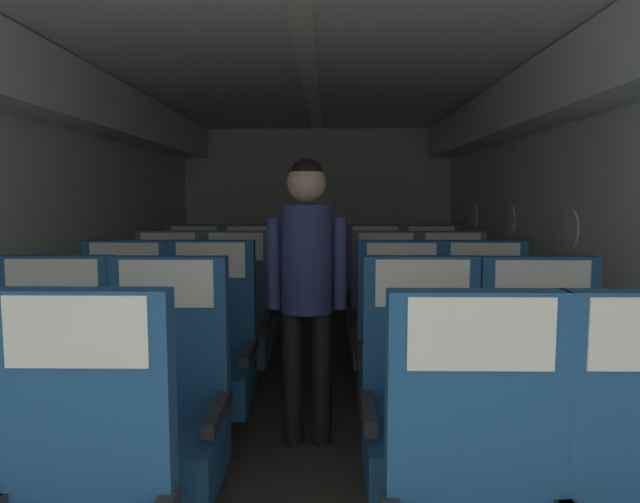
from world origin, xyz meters
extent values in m
cube|color=#3D3833|center=(0.00, 3.58, -0.01)|extent=(3.62, 7.56, 0.02)
cube|color=silver|center=(-1.71, 3.58, 1.12)|extent=(0.08, 7.16, 2.23)
cube|color=silver|center=(1.71, 3.58, 1.12)|extent=(0.08, 7.16, 2.23)
cube|color=silver|center=(0.00, 3.58, 2.23)|extent=(3.50, 7.16, 0.06)
cube|color=silver|center=(0.00, 7.18, 1.12)|extent=(3.50, 0.06, 2.23)
cube|color=silver|center=(-1.51, 3.58, 2.01)|extent=(0.31, 6.88, 0.36)
cube|color=silver|center=(1.51, 3.58, 2.01)|extent=(0.31, 6.88, 0.36)
cube|color=white|center=(0.00, 3.58, 2.19)|extent=(0.12, 6.45, 0.02)
cylinder|color=white|center=(1.66, 3.58, 1.16)|extent=(0.01, 0.26, 0.26)
cylinder|color=white|center=(1.66, 4.77, 1.16)|extent=(0.01, 0.26, 0.26)
cylinder|color=white|center=(1.66, 5.97, 1.16)|extent=(0.01, 0.26, 0.26)
cube|color=navy|center=(-0.55, 1.50, 0.77)|extent=(0.49, 0.09, 0.69)
cube|color=silver|center=(-0.55, 1.45, 1.01)|extent=(0.39, 0.01, 0.20)
cube|color=navy|center=(0.54, 1.49, 0.77)|extent=(0.49, 0.09, 0.69)
cube|color=silver|center=(0.54, 1.44, 1.01)|extent=(0.39, 0.01, 0.20)
cube|color=navy|center=(-1.04, 2.17, 0.32)|extent=(0.49, 0.48, 0.21)
cube|color=navy|center=(-1.04, 2.36, 0.77)|extent=(0.49, 0.09, 0.69)
cube|color=#28282D|center=(-0.80, 2.17, 0.51)|extent=(0.05, 0.41, 0.06)
cube|color=silver|center=(-1.04, 2.32, 1.01)|extent=(0.39, 0.01, 0.20)
cube|color=navy|center=(-0.54, 2.14, 0.32)|extent=(0.49, 0.48, 0.21)
cube|color=navy|center=(-0.54, 2.34, 0.77)|extent=(0.49, 0.09, 0.69)
cube|color=#28282D|center=(-0.31, 2.14, 0.51)|extent=(0.05, 0.41, 0.06)
cube|color=#28282D|center=(-0.78, 2.14, 0.51)|extent=(0.05, 0.41, 0.06)
cube|color=silver|center=(-0.54, 2.29, 1.01)|extent=(0.39, 0.01, 0.20)
cube|color=navy|center=(1.03, 2.15, 0.32)|extent=(0.49, 0.48, 0.21)
cube|color=navy|center=(1.03, 2.35, 0.77)|extent=(0.49, 0.09, 0.69)
cube|color=#28282D|center=(1.26, 2.15, 0.51)|extent=(0.05, 0.41, 0.06)
cube|color=#28282D|center=(0.79, 2.15, 0.51)|extent=(0.05, 0.41, 0.06)
cube|color=silver|center=(1.03, 2.30, 1.01)|extent=(0.39, 0.01, 0.20)
cube|color=navy|center=(0.53, 2.17, 0.32)|extent=(0.49, 0.48, 0.21)
cube|color=navy|center=(0.53, 2.37, 0.77)|extent=(0.49, 0.09, 0.69)
cube|color=#28282D|center=(0.77, 2.17, 0.51)|extent=(0.05, 0.41, 0.06)
cube|color=#28282D|center=(0.29, 2.17, 0.51)|extent=(0.05, 0.41, 0.06)
cube|color=silver|center=(0.53, 2.32, 1.01)|extent=(0.39, 0.01, 0.20)
cube|color=#38383D|center=(-1.03, 3.00, 0.11)|extent=(0.18, 0.17, 0.21)
cube|color=navy|center=(-1.03, 3.00, 0.32)|extent=(0.49, 0.48, 0.21)
cube|color=navy|center=(-1.03, 3.20, 0.77)|extent=(0.49, 0.09, 0.69)
cube|color=#28282D|center=(-0.79, 3.00, 0.51)|extent=(0.05, 0.41, 0.06)
cube|color=#28282D|center=(-1.26, 3.00, 0.51)|extent=(0.05, 0.41, 0.06)
cube|color=silver|center=(-1.03, 3.15, 1.01)|extent=(0.39, 0.01, 0.20)
cube|color=#38383D|center=(-0.54, 3.01, 0.11)|extent=(0.18, 0.17, 0.21)
cube|color=navy|center=(-0.54, 3.01, 0.32)|extent=(0.49, 0.48, 0.21)
cube|color=navy|center=(-0.54, 3.21, 0.77)|extent=(0.49, 0.09, 0.69)
cube|color=#28282D|center=(-0.30, 3.01, 0.51)|extent=(0.05, 0.41, 0.06)
cube|color=#28282D|center=(-0.77, 3.01, 0.51)|extent=(0.05, 0.41, 0.06)
cube|color=silver|center=(-0.54, 3.16, 1.01)|extent=(0.39, 0.01, 0.20)
cube|color=#38383D|center=(1.02, 3.02, 0.11)|extent=(0.18, 0.17, 0.21)
cube|color=navy|center=(1.02, 3.02, 0.32)|extent=(0.49, 0.48, 0.21)
cube|color=navy|center=(1.02, 3.22, 0.77)|extent=(0.49, 0.09, 0.69)
cube|color=#28282D|center=(1.26, 3.02, 0.51)|extent=(0.05, 0.41, 0.06)
cube|color=#28282D|center=(0.79, 3.02, 0.51)|extent=(0.05, 0.41, 0.06)
cube|color=silver|center=(1.02, 3.17, 1.01)|extent=(0.39, 0.01, 0.20)
cube|color=#38383D|center=(0.55, 3.00, 0.11)|extent=(0.18, 0.17, 0.21)
cube|color=navy|center=(0.55, 3.00, 0.32)|extent=(0.49, 0.48, 0.21)
cube|color=navy|center=(0.55, 3.20, 0.77)|extent=(0.49, 0.09, 0.69)
cube|color=#28282D|center=(0.78, 3.00, 0.51)|extent=(0.05, 0.41, 0.06)
cube|color=#28282D|center=(0.31, 3.00, 0.51)|extent=(0.05, 0.41, 0.06)
cube|color=silver|center=(0.55, 3.16, 1.01)|extent=(0.39, 0.01, 0.20)
cube|color=#38383D|center=(-1.03, 3.89, 0.11)|extent=(0.18, 0.17, 0.21)
cube|color=#4C5666|center=(-1.03, 3.89, 0.32)|extent=(0.49, 0.48, 0.21)
cube|color=#4C5666|center=(-1.03, 4.08, 0.77)|extent=(0.49, 0.09, 0.69)
cube|color=#28282D|center=(-0.79, 3.89, 0.51)|extent=(0.05, 0.41, 0.06)
cube|color=#28282D|center=(-1.26, 3.89, 0.51)|extent=(0.05, 0.41, 0.06)
cube|color=silver|center=(-1.03, 4.04, 1.01)|extent=(0.39, 0.01, 0.20)
cube|color=#38383D|center=(-0.53, 3.88, 0.11)|extent=(0.18, 0.17, 0.21)
cube|color=#4C5666|center=(-0.53, 3.88, 0.32)|extent=(0.49, 0.48, 0.21)
cube|color=#4C5666|center=(-0.53, 4.08, 0.77)|extent=(0.49, 0.09, 0.69)
cube|color=#28282D|center=(-0.30, 3.88, 0.51)|extent=(0.05, 0.41, 0.06)
cube|color=#28282D|center=(-0.77, 3.88, 0.51)|extent=(0.05, 0.41, 0.06)
cube|color=silver|center=(-0.53, 4.03, 1.01)|extent=(0.39, 0.01, 0.20)
cube|color=#38383D|center=(1.03, 3.88, 0.11)|extent=(0.18, 0.17, 0.21)
cube|color=#4C5666|center=(1.03, 3.88, 0.32)|extent=(0.49, 0.48, 0.21)
cube|color=#4C5666|center=(1.03, 4.07, 0.77)|extent=(0.49, 0.09, 0.69)
cube|color=#28282D|center=(1.26, 3.88, 0.51)|extent=(0.05, 0.41, 0.06)
cube|color=#28282D|center=(0.79, 3.88, 0.51)|extent=(0.05, 0.41, 0.06)
cube|color=silver|center=(1.03, 4.03, 1.01)|extent=(0.39, 0.01, 0.20)
cube|color=#38383D|center=(0.55, 3.88, 0.11)|extent=(0.18, 0.17, 0.21)
cube|color=#4C5666|center=(0.55, 3.88, 0.32)|extent=(0.49, 0.48, 0.21)
cube|color=#4C5666|center=(0.55, 4.08, 0.77)|extent=(0.49, 0.09, 0.69)
cube|color=#28282D|center=(0.78, 3.88, 0.51)|extent=(0.05, 0.41, 0.06)
cube|color=#28282D|center=(0.31, 3.88, 0.51)|extent=(0.05, 0.41, 0.06)
cube|color=silver|center=(0.55, 4.03, 1.01)|extent=(0.39, 0.01, 0.20)
cube|color=#38383D|center=(-1.04, 4.73, 0.11)|extent=(0.18, 0.17, 0.21)
cube|color=#4C5666|center=(-1.04, 4.73, 0.32)|extent=(0.49, 0.48, 0.21)
cube|color=#4C5666|center=(-1.04, 4.93, 0.77)|extent=(0.49, 0.09, 0.69)
cube|color=#28282D|center=(-0.80, 4.73, 0.51)|extent=(0.05, 0.41, 0.06)
cube|color=#28282D|center=(-1.27, 4.73, 0.51)|extent=(0.05, 0.41, 0.06)
cube|color=silver|center=(-1.04, 4.88, 1.01)|extent=(0.39, 0.01, 0.20)
cube|color=#38383D|center=(-0.55, 4.73, 0.11)|extent=(0.18, 0.17, 0.21)
cube|color=#4C5666|center=(-0.55, 4.73, 0.32)|extent=(0.49, 0.48, 0.21)
cube|color=#4C5666|center=(-0.55, 4.93, 0.77)|extent=(0.49, 0.09, 0.69)
cube|color=#28282D|center=(-0.31, 4.73, 0.51)|extent=(0.05, 0.41, 0.06)
cube|color=#28282D|center=(-0.78, 4.73, 0.51)|extent=(0.05, 0.41, 0.06)
cube|color=silver|center=(-0.55, 4.88, 1.01)|extent=(0.39, 0.01, 0.20)
cube|color=#38383D|center=(1.03, 4.74, 0.11)|extent=(0.18, 0.17, 0.21)
cube|color=#4C5666|center=(1.03, 4.74, 0.32)|extent=(0.49, 0.48, 0.21)
cube|color=#4C5666|center=(1.03, 4.94, 0.77)|extent=(0.49, 0.09, 0.69)
cube|color=#28282D|center=(1.27, 4.74, 0.51)|extent=(0.05, 0.41, 0.06)
cube|color=#28282D|center=(0.79, 4.74, 0.51)|extent=(0.05, 0.41, 0.06)
cube|color=silver|center=(1.03, 4.90, 1.01)|extent=(0.39, 0.01, 0.20)
cube|color=#38383D|center=(0.54, 4.74, 0.11)|extent=(0.18, 0.17, 0.21)
cube|color=#4C5666|center=(0.54, 4.74, 0.32)|extent=(0.49, 0.48, 0.21)
cube|color=#4C5666|center=(0.54, 4.94, 0.77)|extent=(0.49, 0.09, 0.69)
cube|color=#28282D|center=(0.78, 4.74, 0.51)|extent=(0.05, 0.41, 0.06)
cube|color=#28282D|center=(0.31, 4.74, 0.51)|extent=(0.05, 0.41, 0.06)
cube|color=silver|center=(0.54, 4.89, 1.01)|extent=(0.39, 0.01, 0.20)
cylinder|color=black|center=(-0.06, 3.01, 0.37)|extent=(0.11, 0.11, 0.74)
cylinder|color=black|center=(0.10, 3.01, 0.37)|extent=(0.11, 0.11, 0.74)
cylinder|color=navy|center=(0.02, 3.01, 1.04)|extent=(0.28, 0.28, 0.58)
cylinder|color=navy|center=(-0.16, 3.01, 1.01)|extent=(0.07, 0.07, 0.49)
cylinder|color=navy|center=(0.20, 3.01, 1.01)|extent=(0.07, 0.07, 0.49)
sphere|color=tan|center=(0.02, 3.01, 1.44)|extent=(0.21, 0.21, 0.21)
sphere|color=black|center=(0.02, 3.01, 1.48)|extent=(0.18, 0.18, 0.18)
camera|label=1|loc=(0.14, -0.05, 1.37)|focal=32.00mm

